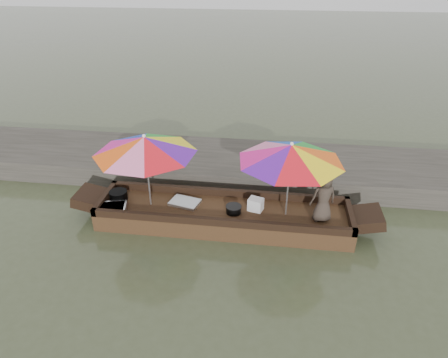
# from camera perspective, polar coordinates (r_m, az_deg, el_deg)

# --- Properties ---
(water) EXTENTS (80.00, 80.00, 0.00)m
(water) POSITION_cam_1_polar(r_m,az_deg,el_deg) (8.28, -0.09, -6.41)
(water) COLOR #444C32
(water) RESTS_ON ground
(dock) EXTENTS (22.00, 2.20, 0.50)m
(dock) POSITION_cam_1_polar(r_m,az_deg,el_deg) (10.02, 1.60, 2.00)
(dock) COLOR #2D2B26
(dock) RESTS_ON ground
(boat_hull) EXTENTS (5.08, 1.20, 0.35)m
(boat_hull) POSITION_cam_1_polar(r_m,az_deg,el_deg) (8.18, -0.09, -5.40)
(boat_hull) COLOR black
(boat_hull) RESTS_ON water
(cooking_pot) EXTENTS (0.37, 0.37, 0.20)m
(cooking_pot) POSITION_cam_1_polar(r_m,az_deg,el_deg) (8.64, -14.84, -2.30)
(cooking_pot) COLOR black
(cooking_pot) RESTS_ON boat_hull
(tray_crayfish) EXTENTS (0.67, 0.53, 0.09)m
(tray_crayfish) POSITION_cam_1_polar(r_m,az_deg,el_deg) (8.36, -15.82, -3.98)
(tray_crayfish) COLOR silver
(tray_crayfish) RESTS_ON boat_hull
(tray_scallop) EXTENTS (0.67, 0.54, 0.06)m
(tray_scallop) POSITION_cam_1_polar(r_m,az_deg,el_deg) (8.29, -5.60, -3.34)
(tray_scallop) COLOR silver
(tray_scallop) RESTS_ON boat_hull
(charcoal_grill) EXTENTS (0.30, 0.30, 0.14)m
(charcoal_grill) POSITION_cam_1_polar(r_m,az_deg,el_deg) (7.95, 1.38, -4.39)
(charcoal_grill) COLOR black
(charcoal_grill) RESTS_ON boat_hull
(supply_bag) EXTENTS (0.33, 0.29, 0.26)m
(supply_bag) POSITION_cam_1_polar(r_m,az_deg,el_deg) (8.02, 4.55, -3.64)
(supply_bag) COLOR silver
(supply_bag) RESTS_ON boat_hull
(vendor) EXTENTS (0.57, 0.46, 1.01)m
(vendor) POSITION_cam_1_polar(r_m,az_deg,el_deg) (7.75, 14.04, -2.54)
(vendor) COLOR #362C25
(vendor) RESTS_ON boat_hull
(umbrella_bow) EXTENTS (2.49, 2.49, 1.55)m
(umbrella_bow) POSITION_cam_1_polar(r_m,az_deg,el_deg) (8.00, -10.88, 1.13)
(umbrella_bow) COLOR yellow
(umbrella_bow) RESTS_ON boat_hull
(umbrella_stern) EXTENTS (2.46, 2.46, 1.55)m
(umbrella_stern) POSITION_cam_1_polar(r_m,az_deg,el_deg) (7.63, 9.21, -0.14)
(umbrella_stern) COLOR #FF570C
(umbrella_stern) RESTS_ON boat_hull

